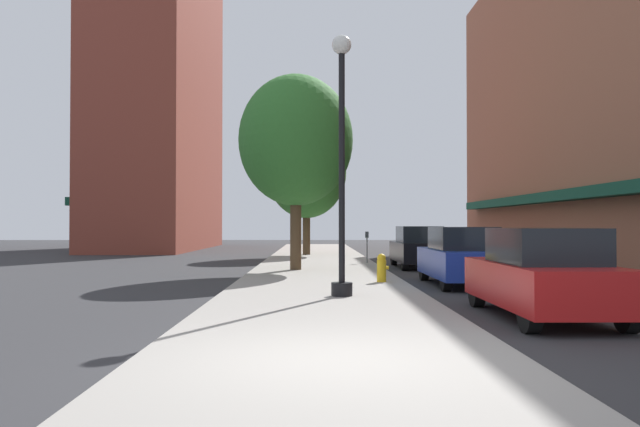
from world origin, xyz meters
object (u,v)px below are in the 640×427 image
lamppost (342,159)px  parking_meter_near (367,243)px  car_red (542,274)px  car_black (418,248)px  car_blue (462,257)px  tree_mid (296,141)px  tree_near (306,173)px  fire_hydrant (382,268)px

lamppost → parking_meter_near: size_ratio=4.50×
car_red → car_black: size_ratio=1.00×
car_blue → car_black: 7.29m
parking_meter_near → tree_mid: 6.20m
tree_near → tree_mid: bearing=-91.3°
tree_near → tree_mid: 11.21m
car_black → tree_mid: bearing=-152.2°
parking_meter_near → tree_mid: bearing=-125.9°
tree_near → tree_mid: size_ratio=0.98×
fire_hydrant → tree_mid: tree_mid is taller
lamppost → parking_meter_near: (1.61, 12.21, -2.25)m
lamppost → car_red: lamppost is taller
tree_near → parking_meter_near: bearing=-70.0°
lamppost → fire_hydrant: size_ratio=7.47×
tree_near → car_black: size_ratio=1.60×
car_red → car_blue: bearing=90.5°
car_red → car_blue: 6.25m
car_blue → fire_hydrant: bearing=-173.7°
parking_meter_near → car_red: bearing=-82.5°
lamppost → car_red: (3.56, -2.65, -2.39)m
parking_meter_near → fire_hydrant: bearing=-92.2°
fire_hydrant → car_red: size_ratio=0.18×
fire_hydrant → lamppost: bearing=-110.5°
lamppost → car_blue: bearing=45.3°
parking_meter_near → lamppost: bearing=-97.5°
car_blue → car_black: bearing=91.4°
car_black → tree_near: bearing=117.2°
car_black → parking_meter_near: bearing=144.9°
fire_hydrant → tree_near: (-2.28, 16.03, 3.99)m
car_blue → car_black: same height
lamppost → parking_meter_near: lamppost is taller
lamppost → parking_meter_near: 12.52m
lamppost → car_black: (3.56, 10.89, -2.39)m
fire_hydrant → car_red: car_red is taller
parking_meter_near → tree_mid: size_ratio=0.19×
tree_mid → car_blue: (4.83, -4.63, -3.92)m
tree_mid → car_blue: 7.76m
fire_hydrant → car_black: car_black is taller
fire_hydrant → tree_near: bearing=98.1°
tree_near → car_red: size_ratio=1.60×
car_red → car_black: bearing=90.5°
fire_hydrant → tree_mid: bearing=117.7°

